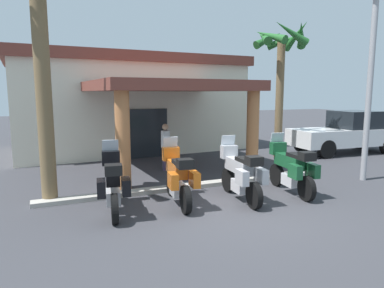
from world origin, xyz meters
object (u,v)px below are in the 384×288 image
Objects in this scene: pedestrian at (166,143)px; motel_building at (128,103)px; roadside_sign at (375,18)px; palm_tree_roadside at (39,27)px; motorcycle_green at (292,169)px; palm_tree_near_portico at (281,55)px; motorcycle_silver at (241,174)px; pickup_truck_white at (347,133)px; motorcycle_orange at (178,177)px; motorcycle_black at (113,183)px.

motel_building is at bearing 139.87° from pedestrian.
palm_tree_roadside is at bearing 170.24° from roadside_sign.
motel_building is 10.05m from motorcycle_green.
palm_tree_near_portico is at bearing 89.23° from roadside_sign.
motorcycle_silver is 4.19m from pedestrian.
palm_tree_roadside is (-3.97, -2.30, 3.36)m from pedestrian.
pickup_truck_white is (8.92, 0.07, -0.04)m from pedestrian.
palm_tree_roadside is (-2.97, 1.47, 3.63)m from motorcycle_orange.
roadside_sign is at bearing -77.05° from motorcycle_green.
pickup_truck_white is (6.68, 4.23, 0.24)m from motorcycle_green.
motorcycle_silver is at bearing -21.71° from palm_tree_roadside.
roadside_sign is (-3.57, -3.97, 4.07)m from pickup_truck_white.
pedestrian is 0.22× the size of roadside_sign.
palm_tree_roadside is (-1.36, 1.45, 3.63)m from motorcycle_black.
motorcycle_green is 7.43m from palm_tree_roadside.
pedestrian reaches higher than motorcycle_green.
motorcycle_orange is at bearing 91.47° from motorcycle_green.
roadside_sign is at bearing 13.43° from pedestrian.
palm_tree_roadside is at bearing 81.61° from motorcycle_green.
motel_building is 9.79m from motorcycle_silver.
pickup_truck_white reaches higher than motorcycle_green.
roadside_sign is at bearing -63.14° from motel_building.
palm_tree_near_portico reaches higher than pickup_truck_white.
roadside_sign is (5.34, -3.90, 4.03)m from pedestrian.
motorcycle_silver is (3.23, -0.38, 0.00)m from motorcycle_black.
palm_tree_near_portico reaches higher than pedestrian.
motorcycle_orange is (-0.97, -9.28, -1.60)m from motel_building.
palm_tree_roadside is at bearing 74.23° from motorcycle_silver.
motorcycle_green is at bearing -123.82° from palm_tree_near_portico.
motorcycle_orange is 0.35× the size of palm_tree_roadside.
motorcycle_orange is 8.56m from palm_tree_near_portico.
palm_tree_roadside is (-4.59, 1.83, 3.63)m from motorcycle_silver.
motorcycle_black is 0.38× the size of palm_tree_near_portico.
motorcycle_green is 4.73m from pedestrian.
motorcycle_green is at bearing -86.24° from motorcycle_black.
motorcycle_orange is 0.29× the size of roadside_sign.
roadside_sign is (9.31, -1.60, 0.68)m from palm_tree_roadside.
motorcycle_black is 9.82m from palm_tree_near_portico.
motorcycle_silver is (1.62, -0.36, 0.00)m from motorcycle_orange.
roadside_sign reaches higher than motorcycle_silver.
motorcycle_orange and motorcycle_green have the same top height.
palm_tree_roadside reaches higher than motel_building.
pickup_truck_white is at bearing 10.42° from palm_tree_roadside.
pedestrian is at bearing -7.25° from motorcycle_orange.
motel_building is 9.47m from motorcycle_orange.
motorcycle_black is (-2.59, -9.26, -1.60)m from motel_building.
motel_building is 6.77× the size of pedestrian.
palm_tree_roadside reaches higher than motorcycle_orange.
pedestrian reaches higher than motorcycle_silver.
palm_tree_roadside is at bearing -164.76° from pickup_truck_white.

